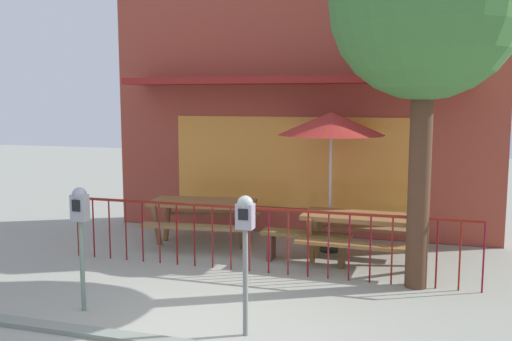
# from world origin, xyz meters

# --- Properties ---
(ground) EXTENTS (40.00, 40.00, 0.00)m
(ground) POSITION_xyz_m (0.00, 0.00, 0.00)
(ground) COLOR gray
(pub_storefront) EXTENTS (7.27, 1.40, 5.15)m
(pub_storefront) POSITION_xyz_m (0.00, 4.76, 2.57)
(pub_storefront) COLOR maroon
(pub_storefront) RESTS_ON ground
(patio_fence_front) EXTENTS (6.13, 0.04, 0.97)m
(patio_fence_front) POSITION_xyz_m (0.00, 2.09, 0.66)
(patio_fence_front) COLOR maroon
(patio_fence_front) RESTS_ON ground
(picnic_table_left) EXTENTS (1.94, 1.55, 0.79)m
(picnic_table_left) POSITION_xyz_m (-1.38, 3.32, 0.61)
(picnic_table_left) COLOR olive
(picnic_table_left) RESTS_ON ground
(picnic_table_right) EXTENTS (1.85, 1.43, 0.79)m
(picnic_table_right) POSITION_xyz_m (1.40, 2.92, 0.61)
(picnic_table_right) COLOR olive
(picnic_table_right) RESTS_ON ground
(patio_umbrella) EXTENTS (1.74, 1.74, 2.32)m
(patio_umbrella) POSITION_xyz_m (0.80, 3.54, 2.11)
(patio_umbrella) COLOR black
(patio_umbrella) RESTS_ON ground
(patio_bench) EXTENTS (1.41, 0.38, 0.48)m
(patio_bench) POSITION_xyz_m (0.56, 2.75, 0.35)
(patio_bench) COLOR brown
(patio_bench) RESTS_ON ground
(parking_meter_near) EXTENTS (0.18, 0.17, 1.50)m
(parking_meter_near) POSITION_xyz_m (-1.60, 0.05, 1.16)
(parking_meter_near) COLOR slate
(parking_meter_near) RESTS_ON ground
(parking_meter_far) EXTENTS (0.18, 0.17, 1.53)m
(parking_meter_far) POSITION_xyz_m (0.48, -0.06, 1.18)
(parking_meter_far) COLOR slate
(parking_meter_far) RESTS_ON ground
(street_tree) EXTENTS (2.48, 2.48, 4.98)m
(street_tree) POSITION_xyz_m (2.21, 2.08, 3.70)
(street_tree) COLOR #4C301F
(street_tree) RESTS_ON ground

